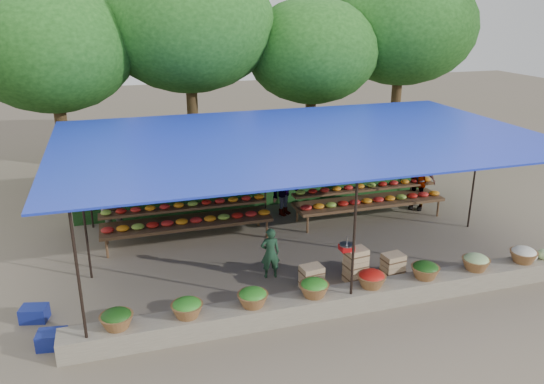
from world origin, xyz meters
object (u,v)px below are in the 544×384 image
object	(u,v)px
weighing_scale	(347,247)
vendor_seated	(270,253)
blue_crate_back	(34,314)
blue_crate_front	(52,339)
crate_counter	(354,268)

from	to	relation	value
weighing_scale	vendor_seated	distance (m)	1.64
weighing_scale	blue_crate_back	size ratio (longest dim) A/B	0.67
weighing_scale	blue_crate_front	xyz separation A→B (m)	(-5.78, -0.57, -0.70)
vendor_seated	blue_crate_front	distance (m)	4.55
crate_counter	blue_crate_front	bearing A→B (deg)	-174.52
vendor_seated	blue_crate_back	bearing A→B (deg)	9.48
crate_counter	blue_crate_back	xyz separation A→B (m)	(-6.38, 0.40, -0.17)
vendor_seated	blue_crate_front	xyz separation A→B (m)	(-4.34, -1.30, -0.43)
blue_crate_front	blue_crate_back	xyz separation A→B (m)	(-0.39, 0.98, -0.00)
blue_crate_back	weighing_scale	bearing A→B (deg)	9.67
weighing_scale	vendor_seated	world-z (taller)	vendor_seated
crate_counter	blue_crate_back	bearing A→B (deg)	176.39
crate_counter	blue_crate_back	distance (m)	6.39
vendor_seated	blue_crate_back	size ratio (longest dim) A/B	2.41
weighing_scale	blue_crate_front	bearing A→B (deg)	-174.33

